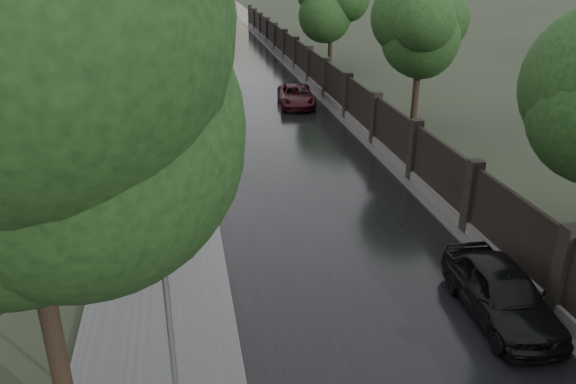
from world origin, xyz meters
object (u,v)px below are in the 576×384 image
(traffic_light, at_px, (193,84))
(lamp_post, at_px, (175,372))
(tree_right_b, at_px, (421,38))
(tree_left_far, at_px, (124,22))
(tree_right_c, at_px, (331,7))
(car_right_near, at_px, (501,292))
(car_right_far, at_px, (296,96))
(tree_left_near, at_px, (13,138))

(traffic_light, bearing_deg, lamp_post, -92.68)
(tree_right_b, bearing_deg, lamp_post, -122.18)
(tree_right_b, distance_m, traffic_light, 12.44)
(tree_left_far, distance_m, tree_right_c, 18.45)
(lamp_post, height_order, car_right_near, lamp_post)
(traffic_light, bearing_deg, car_right_far, 27.59)
(tree_right_c, bearing_deg, traffic_light, -128.18)
(tree_left_far, relative_size, car_right_far, 1.59)
(tree_right_b, bearing_deg, traffic_light, 165.76)
(tree_left_near, relative_size, tree_left_far, 1.24)
(tree_left_far, relative_size, tree_right_c, 1.05)
(tree_right_b, relative_size, lamp_post, 1.37)
(tree_right_c, bearing_deg, lamp_post, -108.52)
(tree_left_far, bearing_deg, car_right_near, -65.91)
(car_right_far, bearing_deg, lamp_post, -100.18)
(tree_left_far, height_order, tree_right_c, tree_left_far)
(tree_left_near, distance_m, tree_right_b, 24.31)
(tree_left_near, height_order, tree_left_far, tree_left_near)
(tree_left_near, xyz_separation_m, lamp_post, (2.20, -1.50, -3.75))
(tree_right_b, xyz_separation_m, tree_right_c, (0.00, 18.00, 0.00))
(tree_left_near, xyz_separation_m, traffic_light, (3.30, 21.99, -4.02))
(lamp_post, bearing_deg, tree_right_c, 71.48)
(tree_left_near, height_order, car_right_near, tree_left_near)
(tree_left_near, distance_m, car_right_far, 27.84)
(tree_left_near, relative_size, car_right_near, 2.03)
(tree_right_c, height_order, car_right_near, tree_right_c)
(tree_left_near, bearing_deg, tree_left_far, 90.85)
(tree_left_far, bearing_deg, tree_right_b, -27.30)
(tree_left_near, bearing_deg, tree_right_b, 51.52)
(lamp_post, relative_size, car_right_near, 1.13)
(lamp_post, relative_size, car_right_far, 1.10)
(tree_left_far, distance_m, car_right_far, 11.32)
(tree_left_near, relative_size, car_right_far, 1.97)
(tree_right_c, height_order, traffic_light, tree_right_c)
(traffic_light, relative_size, car_right_near, 0.89)
(tree_right_b, height_order, tree_right_c, same)
(lamp_post, bearing_deg, traffic_light, 87.32)
(tree_left_near, bearing_deg, tree_right_c, 67.80)
(tree_left_far, relative_size, lamp_post, 1.45)
(tree_right_c, distance_m, car_right_far, 13.45)
(tree_left_far, xyz_separation_m, car_right_far, (10.22, -1.60, -4.60))
(tree_left_far, distance_m, traffic_light, 6.84)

